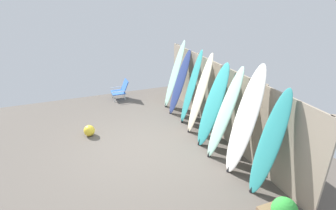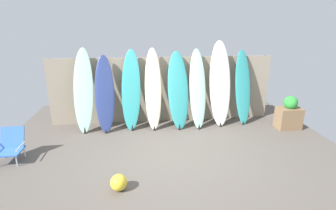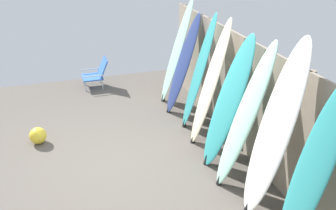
{
  "view_description": "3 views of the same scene",
  "coord_description": "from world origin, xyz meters",
  "px_view_note": "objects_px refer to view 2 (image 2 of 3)",
  "views": [
    {
      "loc": [
        5.16,
        -1.37,
        3.43
      ],
      "look_at": [
        0.11,
        0.55,
        1.06
      ],
      "focal_mm": 28.0,
      "sensor_mm": 36.0,
      "label": 1
    },
    {
      "loc": [
        -0.66,
        -4.99,
        2.69
      ],
      "look_at": [
        -0.01,
        0.61,
        0.9
      ],
      "focal_mm": 28.0,
      "sensor_mm": 36.0,
      "label": 2
    },
    {
      "loc": [
        4.75,
        -0.71,
        3.25
      ],
      "look_at": [
        0.09,
        0.75,
        0.94
      ],
      "focal_mm": 40.0,
      "sensor_mm": 36.0,
      "label": 3
    }
  ],
  "objects_px": {
    "surfboard_navy_1": "(105,94)",
    "planter_box": "(289,115)",
    "surfboard_teal_7": "(243,88)",
    "beach_chair": "(11,145)",
    "surfboard_teal_2": "(131,91)",
    "surfboard_white_6": "(220,84)",
    "surfboard_seafoam_0": "(83,91)",
    "surfboard_cream_3": "(153,90)",
    "surfboard_seafoam_5": "(198,89)",
    "beach_ball": "(119,183)",
    "surfboard_teal_4": "(178,90)"
  },
  "relations": [
    {
      "from": "surfboard_cream_3",
      "to": "beach_ball",
      "type": "xyz_separation_m",
      "value": [
        -0.75,
        -2.73,
        -0.89
      ]
    },
    {
      "from": "surfboard_white_6",
      "to": "beach_ball",
      "type": "relative_size",
      "value": 7.99
    },
    {
      "from": "surfboard_cream_3",
      "to": "surfboard_seafoam_5",
      "type": "xyz_separation_m",
      "value": [
        1.17,
        -0.01,
        -0.02
      ]
    },
    {
      "from": "surfboard_navy_1",
      "to": "surfboard_white_6",
      "type": "relative_size",
      "value": 0.85
    },
    {
      "from": "surfboard_seafoam_5",
      "to": "surfboard_white_6",
      "type": "xyz_separation_m",
      "value": [
        0.61,
        0.05,
        0.1
      ]
    },
    {
      "from": "surfboard_navy_1",
      "to": "planter_box",
      "type": "xyz_separation_m",
      "value": [
        4.75,
        -0.49,
        -0.57
      ]
    },
    {
      "from": "surfboard_white_6",
      "to": "planter_box",
      "type": "bearing_deg",
      "value": -17.68
    },
    {
      "from": "surfboard_seafoam_0",
      "to": "beach_chair",
      "type": "bearing_deg",
      "value": -129.87
    },
    {
      "from": "beach_chair",
      "to": "beach_ball",
      "type": "xyz_separation_m",
      "value": [
        2.22,
        -1.29,
        -0.18
      ]
    },
    {
      "from": "surfboard_navy_1",
      "to": "surfboard_white_6",
      "type": "xyz_separation_m",
      "value": [
        3.01,
        0.06,
        0.17
      ]
    },
    {
      "from": "surfboard_teal_2",
      "to": "surfboard_teal_7",
      "type": "height_order",
      "value": "surfboard_teal_2"
    },
    {
      "from": "surfboard_navy_1",
      "to": "planter_box",
      "type": "height_order",
      "value": "surfboard_navy_1"
    },
    {
      "from": "surfboard_seafoam_0",
      "to": "surfboard_navy_1",
      "type": "xyz_separation_m",
      "value": [
        0.52,
        -0.05,
        -0.08
      ]
    },
    {
      "from": "surfboard_navy_1",
      "to": "surfboard_seafoam_0",
      "type": "bearing_deg",
      "value": 174.95
    },
    {
      "from": "surfboard_navy_1",
      "to": "surfboard_cream_3",
      "type": "height_order",
      "value": "surfboard_cream_3"
    },
    {
      "from": "surfboard_teal_2",
      "to": "surfboard_cream_3",
      "type": "relative_size",
      "value": 0.98
    },
    {
      "from": "surfboard_teal_4",
      "to": "beach_chair",
      "type": "height_order",
      "value": "surfboard_teal_4"
    },
    {
      "from": "surfboard_white_6",
      "to": "surfboard_teal_4",
      "type": "bearing_deg",
      "value": -177.88
    },
    {
      "from": "surfboard_teal_7",
      "to": "beach_ball",
      "type": "bearing_deg",
      "value": -138.64
    },
    {
      "from": "surfboard_navy_1",
      "to": "surfboard_teal_4",
      "type": "bearing_deg",
      "value": 0.63
    },
    {
      "from": "beach_ball",
      "to": "planter_box",
      "type": "bearing_deg",
      "value": 27.43
    },
    {
      "from": "surfboard_teal_2",
      "to": "beach_chair",
      "type": "xyz_separation_m",
      "value": [
        -2.41,
        -1.47,
        -0.68
      ]
    },
    {
      "from": "surfboard_seafoam_5",
      "to": "beach_ball",
      "type": "distance_m",
      "value": 3.44
    },
    {
      "from": "surfboard_teal_4",
      "to": "surfboard_seafoam_5",
      "type": "height_order",
      "value": "surfboard_seafoam_5"
    },
    {
      "from": "surfboard_seafoam_0",
      "to": "surfboard_cream_3",
      "type": "relative_size",
      "value": 1.01
    },
    {
      "from": "beach_ball",
      "to": "surfboard_teal_2",
      "type": "bearing_deg",
      "value": 86.12
    },
    {
      "from": "surfboard_white_6",
      "to": "surfboard_teal_7",
      "type": "xyz_separation_m",
      "value": [
        0.66,
        0.05,
        -0.13
      ]
    },
    {
      "from": "surfboard_teal_2",
      "to": "surfboard_cream_3",
      "type": "height_order",
      "value": "surfboard_cream_3"
    },
    {
      "from": "surfboard_cream_3",
      "to": "surfboard_seafoam_5",
      "type": "bearing_deg",
      "value": -0.29
    },
    {
      "from": "planter_box",
      "to": "surfboard_white_6",
      "type": "bearing_deg",
      "value": 162.32
    },
    {
      "from": "surfboard_seafoam_0",
      "to": "beach_ball",
      "type": "height_order",
      "value": "surfboard_seafoam_0"
    },
    {
      "from": "surfboard_teal_2",
      "to": "beach_chair",
      "type": "distance_m",
      "value": 2.9
    },
    {
      "from": "surfboard_teal_4",
      "to": "beach_ball",
      "type": "relative_size",
      "value": 7.07
    },
    {
      "from": "surfboard_teal_2",
      "to": "surfboard_white_6",
      "type": "height_order",
      "value": "surfboard_white_6"
    },
    {
      "from": "beach_chair",
      "to": "surfboard_navy_1",
      "type": "bearing_deg",
      "value": 35.26
    },
    {
      "from": "surfboard_white_6",
      "to": "beach_chair",
      "type": "relative_size",
      "value": 3.49
    },
    {
      "from": "surfboard_teal_2",
      "to": "surfboard_white_6",
      "type": "bearing_deg",
      "value": 0.3
    },
    {
      "from": "surfboard_seafoam_0",
      "to": "surfboard_teal_2",
      "type": "bearing_deg",
      "value": 0.19
    },
    {
      "from": "surfboard_seafoam_0",
      "to": "surfboard_seafoam_5",
      "type": "bearing_deg",
      "value": -0.58
    },
    {
      "from": "beach_chair",
      "to": "beach_ball",
      "type": "height_order",
      "value": "beach_chair"
    },
    {
      "from": "surfboard_teal_7",
      "to": "beach_chair",
      "type": "relative_size",
      "value": 3.1
    },
    {
      "from": "beach_chair",
      "to": "planter_box",
      "type": "height_order",
      "value": "planter_box"
    },
    {
      "from": "beach_chair",
      "to": "beach_ball",
      "type": "relative_size",
      "value": 2.29
    },
    {
      "from": "surfboard_teal_2",
      "to": "surfboard_cream_3",
      "type": "distance_m",
      "value": 0.57
    },
    {
      "from": "planter_box",
      "to": "surfboard_seafoam_0",
      "type": "bearing_deg",
      "value": 174.2
    },
    {
      "from": "surfboard_teal_4",
      "to": "surfboard_navy_1",
      "type": "bearing_deg",
      "value": -179.37
    },
    {
      "from": "surfboard_white_6",
      "to": "beach_chair",
      "type": "xyz_separation_m",
      "value": [
        -4.76,
        -1.48,
        -0.79
      ]
    },
    {
      "from": "surfboard_teal_4",
      "to": "surfboard_white_6",
      "type": "distance_m",
      "value": 1.14
    },
    {
      "from": "surfboard_seafoam_0",
      "to": "planter_box",
      "type": "bearing_deg",
      "value": -5.8
    },
    {
      "from": "beach_chair",
      "to": "surfboard_teal_4",
      "type": "bearing_deg",
      "value": 17.82
    }
  ]
}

